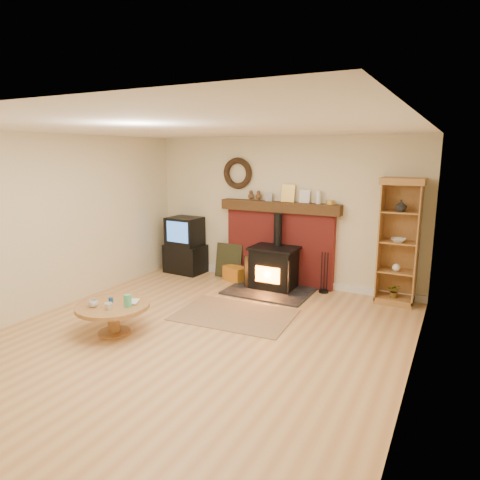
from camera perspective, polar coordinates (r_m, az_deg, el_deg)
The scene contains 11 objects.
ground at distance 5.63m, azimuth -5.62°, elevation -12.86°, with size 5.50×5.50×0.00m, color tan.
room_shell at distance 5.25m, azimuth -5.59°, elevation 4.88°, with size 5.02×5.52×2.61m.
chimney_breast at distance 7.65m, azimuth 5.25°, elevation 0.07°, with size 2.20×0.22×1.78m.
wood_stove at distance 7.37m, azimuth 4.44°, elevation -3.87°, with size 1.40×1.00×1.30m.
area_rug at distance 6.32m, azimuth -0.74°, elevation -9.93°, with size 1.67×1.14×0.01m, color brown.
tv_unit at distance 8.43m, azimuth -7.33°, elevation -0.82°, with size 0.77×0.57×1.10m.
curio_cabinet at distance 7.00m, azimuth 20.42°, elevation -0.21°, with size 0.63×0.45×1.96m.
firelog_box at distance 7.88m, azimuth -0.62°, elevation -4.53°, with size 0.43×0.27×0.27m, color gold.
leaning_painting at distance 8.06m, azimuth -1.51°, elevation -2.78°, with size 0.54×0.03×0.64m, color black.
fire_tools at distance 7.38m, azimuth 11.11°, elevation -5.90°, with size 0.16×0.16×0.70m.
coffee_table at distance 5.84m, azimuth -16.59°, elevation -8.91°, with size 0.95×0.95×0.56m.
Camera 1 is at (2.84, -4.27, 2.33)m, focal length 32.00 mm.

